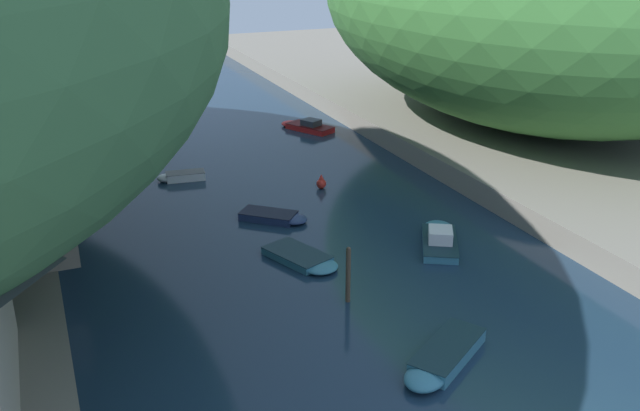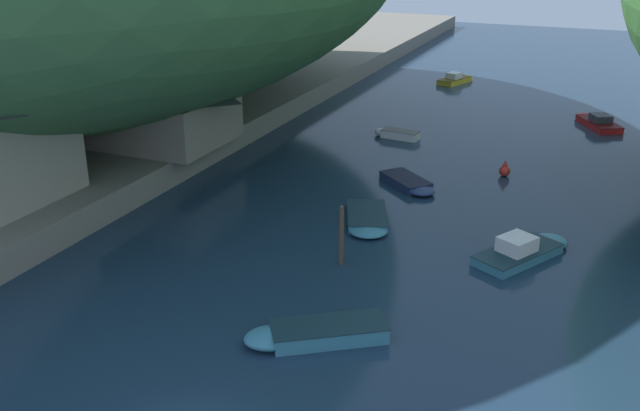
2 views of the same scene
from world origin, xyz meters
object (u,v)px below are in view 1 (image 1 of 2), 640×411
Objects in this scene: boat_yellow_tender at (180,176)px; boat_far_upstream at (305,126)px; boat_far_right_bank at (441,359)px; boat_cabin_cruiser at (304,259)px; person_on_quay at (22,240)px; boat_near_quay at (439,238)px; boat_red_skiff at (134,111)px; channel_buoy_near at (321,183)px; boat_moored_right at (276,217)px.

boat_yellow_tender is 15.66m from boat_far_upstream.
boat_far_right_bank is 1.07× the size of boat_cabin_cruiser.
person_on_quay is at bearing -33.49° from boat_cabin_cruiser.
boat_far_right_bank is at bearing -110.30° from person_on_quay.
boat_yellow_tender is at bearing 154.15° from boat_near_quay.
boat_red_skiff reaches higher than channel_buoy_near.
boat_far_right_bank is 11.05m from boat_cabin_cruiser.
person_on_quay is (-13.48, 2.83, 2.26)m from boat_cabin_cruiser.
channel_buoy_near is at bearing -52.03° from boat_red_skiff.
person_on_quay is at bearing -160.05° from boat_near_quay.
boat_moored_right is at bearing -63.26° from boat_red_skiff.
boat_cabin_cruiser is at bearing -139.96° from boat_far_upstream.
boat_far_right_bank is 21.28m from channel_buoy_near.
boat_far_right_bank is 11.97m from boat_near_quay.
boat_far_right_bank is at bearing -99.47° from channel_buoy_near.
boat_cabin_cruiser is 1.45× the size of boat_yellow_tender.
boat_far_right_bank is 1.56× the size of boat_yellow_tender.
boat_far_upstream is (9.06, 18.28, 0.08)m from boat_moored_right.
boat_near_quay is 24.95m from boat_far_upstream.
boat_far_right_bank is at bearing -163.09° from boat_yellow_tender.
channel_buoy_near is at bearing -43.36° from boat_far_right_bank.
boat_near_quay is at bearing -53.47° from boat_red_skiff.
boat_far_upstream is at bearing -46.57° from boat_far_right_bank.
boat_far_upstream is (1.73, 24.89, -0.02)m from boat_near_quay.
person_on_quay reaches higher than boat_yellow_tender.
channel_buoy_near is (3.50, 20.99, 0.08)m from boat_far_right_bank.
person_on_quay reaches higher than boat_moored_right.
boat_far_right_bank is 36.02m from boat_far_upstream.
boat_near_quay is 1.68× the size of boat_yellow_tender.
person_on_quay reaches higher than boat_near_quay.
boat_far_right_bank is 1.08× the size of boat_red_skiff.
boat_cabin_cruiser is 35.29m from boat_red_skiff.
channel_buoy_near is at bearing 133.22° from boat_near_quay.
boat_moored_right is at bearing -144.75° from boat_far_upstream.
boat_moored_right is 9.87m from boat_near_quay.
channel_buoy_near reaches higher than boat_moored_right.
boat_yellow_tender is 2.00× the size of person_on_quay.
boat_near_quay is at bearing 88.96° from boat_moored_right.
boat_far_right_bank is 16.91m from boat_moored_right.
boat_far_right_bank is at bearing 44.94° from boat_moored_right.
channel_buoy_near is (-4.40, -14.16, 0.08)m from boat_far_upstream.
channel_buoy_near reaches higher than boat_far_right_bank.
boat_near_quay reaches higher than boat_moored_right.
boat_yellow_tender is (-3.30, 15.32, 0.07)m from boat_cabin_cruiser.
boat_yellow_tender is 0.63× the size of boat_far_upstream.
boat_near_quay is 3.35× the size of person_on_quay.
boat_far_upstream is at bearing -49.19° from boat_yellow_tender.
boat_cabin_cruiser is 11.32m from channel_buoy_near.
boat_red_skiff is at bearing -106.13° from boat_cabin_cruiser.
boat_near_quay reaches higher than boat_cabin_cruiser.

